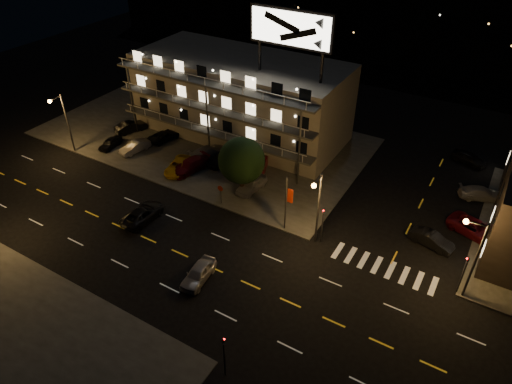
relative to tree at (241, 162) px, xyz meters
The scene contains 28 objects.
ground 12.53m from the tree, 79.32° to the right, with size 140.00×140.00×0.00m, color black.
curb_nw 15.06m from the tree, 144.59° to the left, with size 44.00×24.00×0.15m, color #323230.
motel 14.57m from the tree, 122.28° to the left, with size 28.00×13.80×18.10m.
streetlight_nw 24.11m from the tree, behind, with size 0.44×1.92×8.00m.
streetlight_nc 11.33m from the tree, 18.94° to the right, with size 0.44×1.92×8.00m.
streetlight_ne 24.56m from the tree, ahead, with size 1.92×0.44×8.00m.
signal_nw 11.72m from the tree, 15.52° to the right, with size 0.20×0.27×4.60m.
signal_sw 23.06m from the tree, 60.90° to the right, with size 0.20×0.27×4.60m.
signal_ne 24.44m from the tree, ahead, with size 0.27×0.20×4.60m.
banner_north 7.98m from the tree, 23.77° to the right, with size 0.83×0.16×6.40m.
stop_sign 3.99m from the tree, 104.99° to the right, with size 0.91×0.11×2.61m.
tree is the anchor object (origin of this frame).
lot_car_0 20.68m from the tree, behind, with size 1.46×3.63×1.24m, color black.
lot_car_1 17.10m from the tree, behind, with size 1.45×4.16×1.37m, color gray.
lot_car_2 9.60m from the tree, behind, with size 2.22×4.81×1.34m, color gold.
lot_car_3 8.46m from the tree, behind, with size 2.15×5.28×1.53m, color #570C15.
lot_car_4 3.48m from the tree, 51.33° to the left, with size 1.77×4.41×1.50m, color gray.
lot_car_5 21.84m from the tree, 168.12° to the left, with size 1.55×4.45×1.47m, color black.
lot_car_6 16.65m from the tree, 162.34° to the left, with size 2.10×4.56×1.27m, color black.
lot_car_7 9.52m from the tree, 150.98° to the left, with size 2.07×5.10×1.48m, color gray.
lot_car_8 7.35m from the tree, 145.07° to the left, with size 1.68×4.18×1.42m, color black.
lot_car_9 6.77m from the tree, 98.37° to the left, with size 1.60×4.58×1.51m, color #570C15.
side_car_0 21.09m from the tree, ahead, with size 1.51×4.32×1.43m, color black.
side_car_1 25.07m from the tree, 13.62° to the left, with size 2.56×5.55×1.54m, color #570C15.
side_car_2 27.06m from the tree, 28.46° to the left, with size 1.94×4.78×1.39m, color gray.
side_car_3 29.25m from the tree, 43.55° to the left, with size 1.74×4.33×1.48m, color black.
road_car_east 14.34m from the tree, 74.12° to the right, with size 1.75×4.35×1.48m, color gray.
road_car_west 11.91m from the tree, 124.21° to the right, with size 2.39×5.19×1.44m, color black.
Camera 1 is at (20.89, -24.08, 30.43)m, focal length 32.00 mm.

